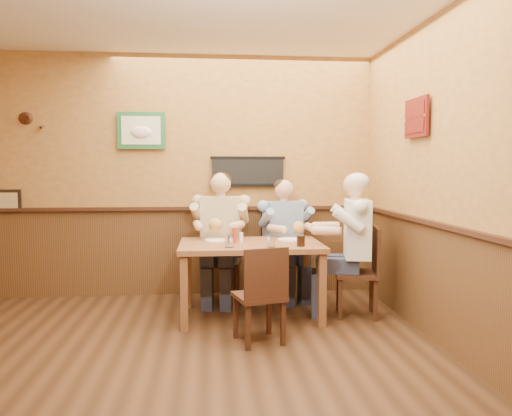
{
  "coord_description": "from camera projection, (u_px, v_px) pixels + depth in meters",
  "views": [
    {
      "loc": [
        0.56,
        -3.39,
        1.49
      ],
      "look_at": [
        1.02,
        1.45,
        1.1
      ],
      "focal_mm": 35.0,
      "sensor_mm": 36.0,
      "label": 1
    }
  ],
  "objects": [
    {
      "name": "room",
      "position": [
        147.0,
        140.0,
        3.48
      ],
      "size": [
        5.02,
        5.03,
        2.81
      ],
      "color": "black",
      "rests_on": "ground"
    },
    {
      "name": "dining_table",
      "position": [
        251.0,
        252.0,
        4.96
      ],
      "size": [
        1.4,
        0.9,
        0.75
      ],
      "color": "brown",
      "rests_on": "ground"
    },
    {
      "name": "chair_back_left",
      "position": [
        221.0,
        261.0,
        5.59
      ],
      "size": [
        0.48,
        0.48,
        0.91
      ],
      "primitive_type": null,
      "rotation": [
        0.0,
        0.0,
        -0.16
      ],
      "color": "#3E2113",
      "rests_on": "ground"
    },
    {
      "name": "chair_back_right",
      "position": [
        283.0,
        261.0,
        5.73
      ],
      "size": [
        0.49,
        0.49,
        0.86
      ],
      "primitive_type": null,
      "rotation": [
        0.0,
        0.0,
        0.27
      ],
      "color": "#3E2113",
      "rests_on": "ground"
    },
    {
      "name": "chair_right_end",
      "position": [
        357.0,
        271.0,
        5.01
      ],
      "size": [
        0.49,
        0.49,
        0.91
      ],
      "primitive_type": null,
      "rotation": [
        0.0,
        0.0,
        -1.78
      ],
      "color": "#3E2113",
      "rests_on": "ground"
    },
    {
      "name": "chair_near_side",
      "position": [
        259.0,
        294.0,
        4.25
      ],
      "size": [
        0.48,
        0.48,
        0.84
      ],
      "primitive_type": null,
      "rotation": [
        0.0,
        0.0,
        3.41
      ],
      "color": "#3E2113",
      "rests_on": "ground"
    },
    {
      "name": "diner_tan_shirt",
      "position": [
        221.0,
        244.0,
        5.58
      ],
      "size": [
        0.69,
        0.69,
        1.29
      ],
      "primitive_type": null,
      "rotation": [
        0.0,
        0.0,
        -0.16
      ],
      "color": "beige",
      "rests_on": "ground"
    },
    {
      "name": "diner_blue_polo",
      "position": [
        283.0,
        245.0,
        5.72
      ],
      "size": [
        0.7,
        0.7,
        1.23
      ],
      "primitive_type": null,
      "rotation": [
        0.0,
        0.0,
        0.27
      ],
      "color": "#7993B6",
      "rests_on": "ground"
    },
    {
      "name": "diner_white_elder",
      "position": [
        357.0,
        252.0,
        5.0
      ],
      "size": [
        0.71,
        0.71,
        1.29
      ],
      "primitive_type": null,
      "rotation": [
        0.0,
        0.0,
        -1.78
      ],
      "color": "silver",
      "rests_on": "ground"
    },
    {
      "name": "water_glass_left",
      "position": [
        229.0,
        241.0,
        4.65
      ],
      "size": [
        0.1,
        0.1,
        0.12
      ],
      "primitive_type": "cylinder",
      "rotation": [
        0.0,
        0.0,
        0.38
      ],
      "color": "silver",
      "rests_on": "dining_table"
    },
    {
      "name": "water_glass_mid",
      "position": [
        271.0,
        241.0,
        4.67
      ],
      "size": [
        0.09,
        0.09,
        0.12
      ],
      "primitive_type": "cylinder",
      "rotation": [
        0.0,
        0.0,
        0.17
      ],
      "color": "silver",
      "rests_on": "dining_table"
    },
    {
      "name": "cola_tumbler",
      "position": [
        301.0,
        241.0,
        4.72
      ],
      "size": [
        0.08,
        0.08,
        0.1
      ],
      "primitive_type": "cylinder",
      "rotation": [
        0.0,
        0.0,
        0.08
      ],
      "color": "black",
      "rests_on": "dining_table"
    },
    {
      "name": "hot_sauce_bottle",
      "position": [
        234.0,
        234.0,
        4.91
      ],
      "size": [
        0.05,
        0.05,
        0.18
      ],
      "primitive_type": "cylinder",
      "rotation": [
        0.0,
        0.0,
        -0.31
      ],
      "color": "red",
      "rests_on": "dining_table"
    },
    {
      "name": "salt_shaker",
      "position": [
        241.0,
        237.0,
        5.0
      ],
      "size": [
        0.05,
        0.05,
        0.1
      ],
      "primitive_type": "cylinder",
      "rotation": [
        0.0,
        0.0,
        -0.41
      ],
      "color": "white",
      "rests_on": "dining_table"
    },
    {
      "name": "pepper_shaker",
      "position": [
        231.0,
        238.0,
        4.97
      ],
      "size": [
        0.04,
        0.04,
        0.09
      ],
      "primitive_type": "cylinder",
      "rotation": [
        0.0,
        0.0,
        -0.17
      ],
      "color": "black",
      "rests_on": "dining_table"
    },
    {
      "name": "plate_far_left",
      "position": [
        216.0,
        240.0,
        5.07
      ],
      "size": [
        0.28,
        0.28,
        0.02
      ],
      "primitive_type": "cylinder",
      "rotation": [
        0.0,
        0.0,
        -0.27
      ],
      "color": "white",
      "rests_on": "dining_table"
    },
    {
      "name": "plate_far_right",
      "position": [
        290.0,
        240.0,
        5.12
      ],
      "size": [
        0.25,
        0.25,
        0.02
      ],
      "primitive_type": "cylinder",
      "rotation": [
        0.0,
        0.0,
        0.01
      ],
      "color": "silver",
      "rests_on": "dining_table"
    }
  ]
}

